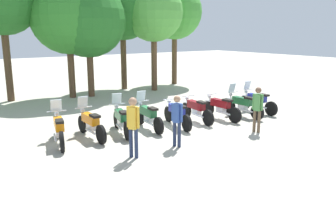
{
  "coord_description": "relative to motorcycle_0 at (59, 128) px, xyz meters",
  "views": [
    {
      "loc": [
        -7.28,
        -9.94,
        3.56
      ],
      "look_at": [
        0.0,
        0.5,
        0.9
      ],
      "focal_mm": 35.08,
      "sensor_mm": 36.0,
      "label": 1
    }
  ],
  "objects": [
    {
      "name": "person_0",
      "position": [
        2.97,
        -2.41,
        0.45
      ],
      "size": [
        0.29,
        0.4,
        1.66
      ],
      "rotation": [
        0.0,
        0.0,
        0.42
      ],
      "color": "#232D4C",
      "rests_on": "ground_plane"
    },
    {
      "name": "tree_5",
      "position": [
        8.02,
        6.82,
        4.23
      ],
      "size": [
        3.57,
        3.57,
        6.56
      ],
      "color": "brown",
      "rests_on": "ground_plane"
    },
    {
      "name": "ground_plane",
      "position": [
        4.34,
        -0.46,
        -0.52
      ],
      "size": [
        80.0,
        80.0,
        0.0
      ],
      "primitive_type": "plane",
      "color": "#ADA899"
    },
    {
      "name": "motorcycle_0",
      "position": [
        0.0,
        0.0,
        0.0
      ],
      "size": [
        0.75,
        2.16,
        1.37
      ],
      "rotation": [
        0.0,
        0.0,
        1.36
      ],
      "color": "black",
      "rests_on": "ground_plane"
    },
    {
      "name": "motorcycle_1",
      "position": [
        1.08,
        0.01,
        0.0
      ],
      "size": [
        0.62,
        2.19,
        1.37
      ],
      "rotation": [
        0.0,
        0.0,
        1.6
      ],
      "color": "black",
      "rests_on": "ground_plane"
    },
    {
      "name": "motorcycle_6",
      "position": [
        6.51,
        -0.69,
        -0.01
      ],
      "size": [
        0.62,
        2.19,
        0.99
      ],
      "rotation": [
        0.0,
        0.0,
        1.59
      ],
      "color": "black",
      "rests_on": "ground_plane"
    },
    {
      "name": "person_1",
      "position": [
        1.4,
        -2.45,
        0.54
      ],
      "size": [
        0.33,
        0.38,
        1.78
      ],
      "rotation": [
        0.0,
        0.0,
        3.74
      ],
      "color": "#232D4C",
      "rests_on": "ground_plane"
    },
    {
      "name": "motorcycle_8",
      "position": [
        8.69,
        -0.77,
        0.0
      ],
      "size": [
        0.62,
        2.19,
        1.37
      ],
      "rotation": [
        0.0,
        0.0,
        1.55
      ],
      "color": "black",
      "rests_on": "ground_plane"
    },
    {
      "name": "tree_4",
      "position": [
        6.7,
        8.35,
        4.71
      ],
      "size": [
        4.34,
        4.34,
        7.42
      ],
      "color": "brown",
      "rests_on": "ground_plane"
    },
    {
      "name": "motorcycle_7",
      "position": [
        7.6,
        -0.89,
        0.0
      ],
      "size": [
        0.62,
        2.19,
        1.37
      ],
      "rotation": [
        0.0,
        0.0,
        1.6
      ],
      "color": "black",
      "rests_on": "ground_plane"
    },
    {
      "name": "person_2",
      "position": [
        6.27,
        -2.82,
        0.45
      ],
      "size": [
        0.28,
        0.4,
        1.66
      ],
      "rotation": [
        0.0,
        0.0,
        3.48
      ],
      "color": "brown",
      "rests_on": "ground_plane"
    },
    {
      "name": "motorcycle_3",
      "position": [
        3.26,
        -0.21,
        0.0
      ],
      "size": [
        0.62,
        2.19,
        1.37
      ],
      "rotation": [
        0.0,
        0.0,
        1.48
      ],
      "color": "black",
      "rests_on": "ground_plane"
    },
    {
      "name": "motorcycle_2",
      "position": [
        2.17,
        -0.12,
        0.0
      ],
      "size": [
        0.78,
        2.16,
        1.37
      ],
      "rotation": [
        0.0,
        0.0,
        1.34
      ],
      "color": "black",
      "rests_on": "ground_plane"
    },
    {
      "name": "motorcycle_5",
      "position": [
        5.43,
        -0.41,
        -0.01
      ],
      "size": [
        0.62,
        2.19,
        0.99
      ],
      "rotation": [
        0.0,
        0.0,
        1.49
      ],
      "color": "black",
      "rests_on": "ground_plane"
    },
    {
      "name": "motorcycle_4",
      "position": [
        4.34,
        -0.55,
        -0.01
      ],
      "size": [
        0.71,
        2.18,
        0.99
      ],
      "rotation": [
        0.0,
        0.0,
        1.4
      ],
      "color": "black",
      "rests_on": "ground_plane"
    },
    {
      "name": "tree_2",
      "position": [
        3.01,
        7.47,
        3.88
      ],
      "size": [
        4.04,
        4.04,
        6.43
      ],
      "color": "brown",
      "rests_on": "ground_plane"
    },
    {
      "name": "tree_6",
      "position": [
        10.58,
        8.21,
        4.4
      ],
      "size": [
        3.73,
        3.73,
        6.81
      ],
      "color": "brown",
      "rests_on": "ground_plane"
    },
    {
      "name": "tree_3",
      "position": [
        4.0,
        7.17,
        3.72
      ],
      "size": [
        4.12,
        4.12,
        6.31
      ],
      "color": "brown",
      "rests_on": "ground_plane"
    }
  ]
}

